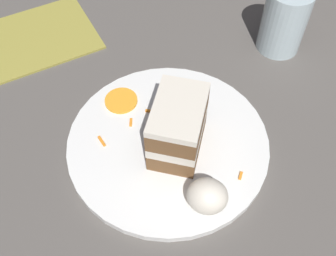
{
  "coord_description": "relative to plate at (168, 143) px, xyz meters",
  "views": [
    {
      "loc": [
        -0.06,
        0.37,
        0.53
      ],
      "look_at": [
        0.01,
        0.05,
        0.08
      ],
      "focal_mm": 42.0,
      "sensor_mm": 36.0,
      "label": 1
    }
  ],
  "objects": [
    {
      "name": "ground_plane",
      "position": [
        -0.01,
        -0.05,
        -0.04
      ],
      "size": [
        6.0,
        6.0,
        0.0
      ],
      "primitive_type": "plane",
      "color": "#38332D",
      "rests_on": "ground"
    },
    {
      "name": "dining_table",
      "position": [
        -0.01,
        -0.05,
        -0.02
      ],
      "size": [
        1.07,
        1.11,
        0.03
      ],
      "primitive_type": "cube",
      "color": "#56514C",
      "rests_on": "ground"
    },
    {
      "name": "plate",
      "position": [
        0.0,
        0.0,
        0.0
      ],
      "size": [
        0.3,
        0.3,
        0.01
      ],
      "primitive_type": "cylinder",
      "color": "white",
      "rests_on": "dining_table"
    },
    {
      "name": "cake_slice",
      "position": [
        -0.02,
        0.01,
        0.05
      ],
      "size": [
        0.07,
        0.1,
        0.09
      ],
      "rotation": [
        0.0,
        0.0,
        3.11
      ],
      "color": "brown",
      "rests_on": "plate"
    },
    {
      "name": "cream_dollop",
      "position": [
        -0.07,
        0.09,
        0.03
      ],
      "size": [
        0.05,
        0.05,
        0.05
      ],
      "primitive_type": "ellipsoid",
      "color": "silver",
      "rests_on": "plate"
    },
    {
      "name": "orange_garnish",
      "position": [
        0.09,
        -0.06,
        0.01
      ],
      "size": [
        0.05,
        0.05,
        0.0
      ],
      "primitive_type": "cylinder",
      "color": "orange",
      "rests_on": "plate"
    },
    {
      "name": "carrot_shreds_scatter",
      "position": [
        0.03,
        -0.0,
        0.01
      ],
      "size": [
        0.22,
        0.1,
        0.0
      ],
      "color": "orange",
      "rests_on": "plate"
    },
    {
      "name": "drinking_glass",
      "position": [
        -0.15,
        -0.26,
        0.04
      ],
      "size": [
        0.08,
        0.08,
        0.12
      ],
      "color": "silver",
      "rests_on": "dining_table"
    },
    {
      "name": "menu_card",
      "position": [
        0.3,
        -0.18,
        -0.0
      ],
      "size": [
        0.29,
        0.28,
        0.0
      ],
      "primitive_type": "cube",
      "rotation": [
        0.0,
        0.0,
        5.39
      ],
      "color": "#9E933D",
      "rests_on": "dining_table"
    }
  ]
}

